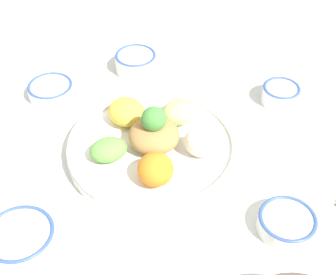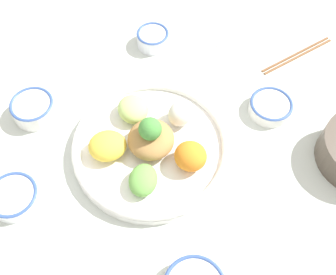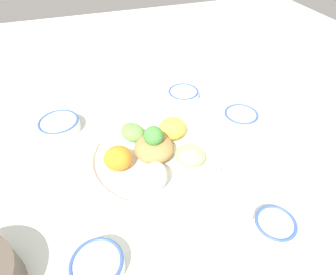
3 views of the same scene
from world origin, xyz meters
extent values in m
plane|color=silver|center=(0.00, 0.00, 0.00)|extent=(2.40, 2.40, 0.00)
cylinder|color=white|center=(0.02, -0.03, 0.01)|extent=(0.35, 0.35, 0.02)
torus|color=white|center=(0.02, -0.03, 0.03)|extent=(0.35, 0.35, 0.02)
ellipsoid|color=#6BAD4C|center=(-0.06, -0.07, 0.04)|extent=(0.09, 0.08, 0.04)
ellipsoid|color=orange|center=(0.03, -0.13, 0.05)|extent=(0.07, 0.07, 0.06)
ellipsoid|color=white|center=(0.11, -0.05, 0.05)|extent=(0.07, 0.07, 0.06)
ellipsoid|color=#B7DB7A|center=(0.07, 0.05, 0.04)|extent=(0.10, 0.10, 0.04)
ellipsoid|color=yellow|center=(-0.04, 0.04, 0.05)|extent=(0.11, 0.11, 0.05)
ellipsoid|color=#AD7F47|center=(0.02, -0.03, 0.05)|extent=(0.10, 0.10, 0.05)
sphere|color=#478E3D|center=(0.02, -0.03, 0.09)|extent=(0.05, 0.05, 0.05)
cylinder|color=white|center=(-0.23, 0.14, 0.01)|extent=(0.10, 0.10, 0.03)
torus|color=#38569E|center=(-0.23, 0.14, 0.03)|extent=(0.10, 0.10, 0.01)
cylinder|color=maroon|center=(-0.23, 0.14, 0.03)|extent=(0.08, 0.08, 0.00)
cylinder|color=white|center=(0.26, -0.21, 0.01)|extent=(0.10, 0.10, 0.03)
torus|color=#38569E|center=(0.26, -0.21, 0.03)|extent=(0.10, 0.10, 0.01)
cylinder|color=#DBB251|center=(0.26, -0.21, 0.03)|extent=(0.08, 0.08, 0.00)
cylinder|color=white|center=(-0.19, -0.26, 0.02)|extent=(0.12, 0.12, 0.03)
torus|color=#38569E|center=(-0.19, -0.26, 0.03)|extent=(0.12, 0.12, 0.01)
cylinder|color=#DBB251|center=(-0.19, -0.26, 0.03)|extent=(0.10, 0.10, 0.00)
cylinder|color=white|center=(0.30, 0.14, 0.02)|extent=(0.08, 0.08, 0.04)
torus|color=#38569E|center=(0.30, 0.14, 0.04)|extent=(0.08, 0.08, 0.01)
cylinder|color=#5B3319|center=(0.30, 0.14, 0.03)|extent=(0.07, 0.07, 0.00)
cylinder|color=white|center=(-0.04, 0.25, 0.02)|extent=(0.10, 0.10, 0.04)
torus|color=#38569E|center=(-0.04, 0.25, 0.04)|extent=(0.10, 0.10, 0.01)
cylinder|color=maroon|center=(-0.04, 0.25, 0.04)|extent=(0.08, 0.08, 0.00)
camera|label=1|loc=(0.07, -0.70, 0.67)|focal=50.00mm
camera|label=2|loc=(-0.33, -0.29, 0.77)|focal=42.00mm
camera|label=3|loc=(0.52, -0.16, 0.54)|focal=30.00mm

